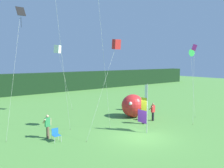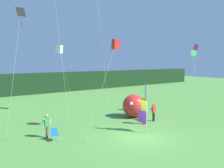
% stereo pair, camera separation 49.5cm
% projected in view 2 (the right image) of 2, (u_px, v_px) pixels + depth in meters
% --- Properties ---
extents(ground_plane, '(120.00, 120.00, 0.00)m').
position_uv_depth(ground_plane, '(139.00, 137.00, 16.63)').
color(ground_plane, '#518E3D').
extents(distant_treeline, '(80.00, 2.40, 3.45)m').
position_uv_depth(distant_treeline, '(29.00, 84.00, 38.24)').
color(distant_treeline, black).
rests_on(distant_treeline, ground).
extents(banner_flag, '(0.06, 1.03, 3.80)m').
position_uv_depth(banner_flag, '(144.00, 109.00, 17.65)').
color(banner_flag, '#B7B7BC').
rests_on(banner_flag, ground).
extents(person_near_banner, '(0.55, 0.48, 1.72)m').
position_uv_depth(person_near_banner, '(47.00, 125.00, 16.43)').
color(person_near_banner, brown).
rests_on(person_near_banner, ground).
extents(person_mid_field, '(0.55, 0.48, 1.66)m').
position_uv_depth(person_mid_field, '(154.00, 112.00, 21.05)').
color(person_mid_field, black).
rests_on(person_mid_field, ground).
extents(person_far_left, '(0.55, 0.48, 1.73)m').
position_uv_depth(person_far_left, '(134.00, 102.00, 25.60)').
color(person_far_left, black).
rests_on(person_far_left, ground).
extents(person_far_right, '(0.55, 0.48, 1.77)m').
position_uv_depth(person_far_right, '(144.00, 114.00, 19.98)').
color(person_far_right, black).
rests_on(person_far_right, ground).
extents(inflatable_balloon, '(2.35, 2.26, 2.26)m').
position_uv_depth(inflatable_balloon, '(134.00, 106.00, 22.48)').
color(inflatable_balloon, red).
rests_on(inflatable_balloon, ground).
extents(folding_chair, '(0.51, 0.51, 0.89)m').
position_uv_depth(folding_chair, '(55.00, 133.00, 15.89)').
color(folding_chair, '#BCBCC1').
rests_on(folding_chair, ground).
extents(kite_green_delta_0, '(1.33, 1.60, 6.74)m').
position_uv_depth(kite_green_delta_0, '(193.00, 53.00, 23.17)').
color(kite_green_delta_0, brown).
rests_on(kite_green_delta_0, ground).
extents(kite_black_diamond_1, '(1.75, 0.68, 9.34)m').
position_uv_depth(kite_black_diamond_1, '(20.00, 20.00, 16.11)').
color(kite_black_diamond_1, brown).
rests_on(kite_black_diamond_1, ground).
extents(kite_red_box_2, '(3.33, 0.86, 7.19)m').
position_uv_depth(kite_red_box_2, '(116.00, 45.00, 17.23)').
color(kite_red_box_2, brown).
rests_on(kite_red_box_2, ground).
extents(kite_white_box_4, '(2.24, 0.86, 7.19)m').
position_uv_depth(kite_white_box_4, '(59.00, 49.00, 23.87)').
color(kite_white_box_4, brown).
rests_on(kite_white_box_4, ground).
extents(kite_magenta_box_6, '(1.67, 1.34, 7.06)m').
position_uv_depth(kite_magenta_box_6, '(196.00, 48.00, 20.65)').
color(kite_magenta_box_6, brown).
rests_on(kite_magenta_box_6, ground).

